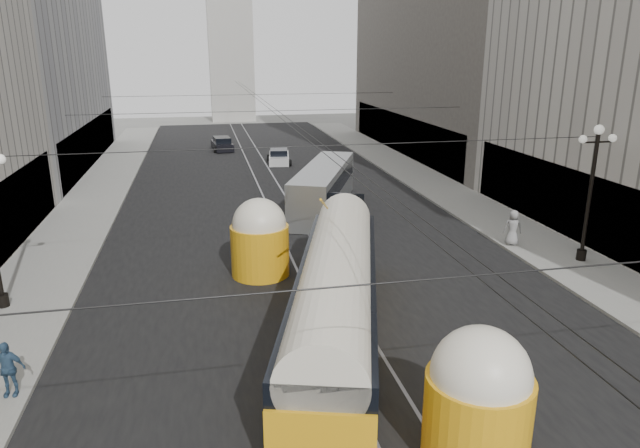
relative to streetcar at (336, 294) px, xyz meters
name	(u,v)px	position (x,y,z in m)	size (l,w,h in m)	color
road	(277,201)	(0.50, 19.45, -1.75)	(20.00, 85.00, 0.02)	black
sidewalk_left	(96,196)	(-11.50, 22.95, -1.67)	(4.00, 72.00, 0.15)	gray
sidewalk_right	(426,180)	(12.50, 22.95, -1.67)	(4.00, 72.00, 0.15)	gray
rail_left	(266,201)	(-0.25, 19.45, -1.75)	(0.12, 85.00, 0.04)	gray
rail_right	(288,200)	(1.25, 19.45, -1.75)	(0.12, 85.00, 0.04)	gray
distant_tower	(229,10)	(0.50, 66.95, 13.22)	(6.00, 6.00, 31.36)	#B2AFA8
lamppost_right_mid	(591,186)	(13.10, 4.95, 2.00)	(1.86, 0.44, 6.37)	black
catenary	(279,114)	(0.62, 18.44, 4.14)	(25.00, 72.00, 0.23)	black
streetcar	(336,294)	(0.00, 0.00, 0.00)	(6.45, 15.73, 3.57)	orange
city_bus	(324,186)	(3.14, 16.73, -0.23)	(6.26, 11.30, 2.77)	gray
sedan_white_far	(279,157)	(2.45, 32.43, -1.16)	(2.25, 4.33, 1.31)	white
sedan_dark_far	(222,144)	(-2.20, 40.62, -1.15)	(2.18, 4.36, 1.32)	black
pedestrian_sidewalk_right	(513,228)	(11.00, 7.62, -0.68)	(0.89, 0.55, 1.83)	gray
pedestrian_sidewalk_left	(7,369)	(-10.00, -1.53, -0.76)	(0.98, 0.56, 1.67)	#335270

